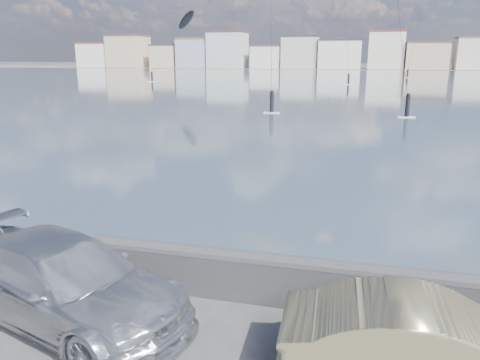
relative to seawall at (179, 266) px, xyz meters
name	(u,v)px	position (x,y,z in m)	size (l,w,h in m)	color
bay_water	(345,81)	(0.00, 88.80, -0.58)	(500.00, 177.00, 0.00)	#354C5C
far_shore_strip	(356,68)	(0.00, 197.30, -0.57)	(500.00, 60.00, 0.00)	#4C473D
seawall	(179,266)	(0.00, 0.00, 0.00)	(400.00, 0.36, 1.08)	#28282B
far_buildings	(360,53)	(1.31, 183.30, 5.44)	(240.79, 13.26, 14.60)	white
car_silver	(65,281)	(-1.67, -1.55, 0.21)	(2.20, 5.42, 1.57)	silver
car_champagne	(431,348)	(4.75, -1.97, 0.15)	(1.55, 4.44, 1.46)	tan
kitesurfer_4	(186,21)	(-33.01, 87.42, 11.32)	(7.81, 13.56, 14.20)	black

